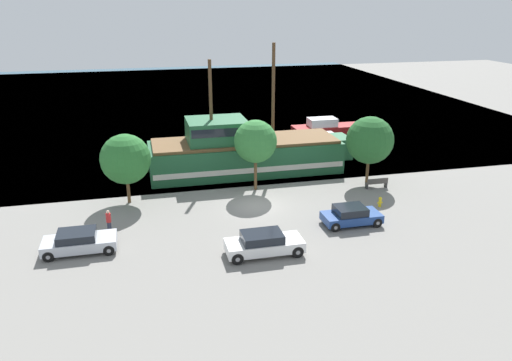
# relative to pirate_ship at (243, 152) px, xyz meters

# --- Properties ---
(ground_plane) EXTENTS (160.00, 160.00, 0.00)m
(ground_plane) POSITION_rel_pirate_ship_xyz_m (-0.63, -7.74, -1.80)
(ground_plane) COLOR gray
(water_surface) EXTENTS (80.00, 80.00, 0.00)m
(water_surface) POSITION_rel_pirate_ship_xyz_m (-0.63, 36.26, -1.80)
(water_surface) COLOR #33566B
(water_surface) RESTS_ON ground
(pirate_ship) EXTENTS (17.83, 5.16, 11.00)m
(pirate_ship) POSITION_rel_pirate_ship_xyz_m (0.00, 0.00, 0.00)
(pirate_ship) COLOR #1E5633
(pirate_ship) RESTS_ON water_surface
(moored_boat_dockside) EXTENTS (7.79, 2.43, 1.87)m
(moored_boat_dockside) POSITION_rel_pirate_ship_xyz_m (11.84, 10.70, -1.09)
(moored_boat_dockside) COLOR maroon
(moored_boat_dockside) RESTS_ON water_surface
(moored_boat_outer) EXTENTS (5.01, 2.16, 1.41)m
(moored_boat_outer) POSITION_rel_pirate_ship_xyz_m (10.19, 5.98, -1.27)
(moored_boat_outer) COLOR silver
(moored_boat_outer) RESTS_ON water_surface
(parked_car_curb_front) EXTENTS (4.28, 2.01, 1.32)m
(parked_car_curb_front) POSITION_rel_pirate_ship_xyz_m (-12.69, -12.29, -1.13)
(parked_car_curb_front) COLOR #B7BCC6
(parked_car_curb_front) RESTS_ON ground_plane
(parked_car_curb_mid) EXTENTS (4.59, 1.92, 1.40)m
(parked_car_curb_mid) POSITION_rel_pirate_ship_xyz_m (-2.02, -15.20, -1.08)
(parked_car_curb_mid) COLOR white
(parked_car_curb_mid) RESTS_ON ground_plane
(parked_car_curb_rear) EXTENTS (3.89, 1.92, 1.29)m
(parked_car_curb_rear) POSITION_rel_pirate_ship_xyz_m (4.74, -12.47, -1.15)
(parked_car_curb_rear) COLOR navy
(parked_car_curb_rear) RESTS_ON ground_plane
(fire_hydrant) EXTENTS (0.42, 0.25, 0.76)m
(fire_hydrant) POSITION_rel_pirate_ship_xyz_m (8.07, -10.12, -1.38)
(fire_hydrant) COLOR yellow
(fire_hydrant) RESTS_ON ground_plane
(bench_promenade_east) EXTENTS (1.80, 0.45, 0.85)m
(bench_promenade_east) POSITION_rel_pirate_ship_xyz_m (9.59, -6.52, -1.35)
(bench_promenade_east) COLOR #4C4742
(bench_promenade_east) RESTS_ON ground_plane
(pedestrian_walking_near) EXTENTS (0.32, 0.32, 1.60)m
(pedestrian_walking_near) POSITION_rel_pirate_ship_xyz_m (-11.03, -10.07, -0.99)
(pedestrian_walking_near) COLOR #232838
(pedestrian_walking_near) RESTS_ON ground_plane
(tree_row_east) EXTENTS (3.67, 3.67, 5.23)m
(tree_row_east) POSITION_rel_pirate_ship_xyz_m (-9.79, -4.97, 1.59)
(tree_row_east) COLOR brown
(tree_row_east) RESTS_ON ground_plane
(tree_row_mideast) EXTENTS (3.35, 3.35, 5.64)m
(tree_row_mideast) POSITION_rel_pirate_ship_xyz_m (0.04, -4.50, 2.16)
(tree_row_mideast) COLOR brown
(tree_row_mideast) RESTS_ON ground_plane
(tree_row_midwest) EXTENTS (3.81, 3.81, 5.61)m
(tree_row_midwest) POSITION_rel_pirate_ship_xyz_m (9.27, -5.35, 1.90)
(tree_row_midwest) COLOR brown
(tree_row_midwest) RESTS_ON ground_plane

